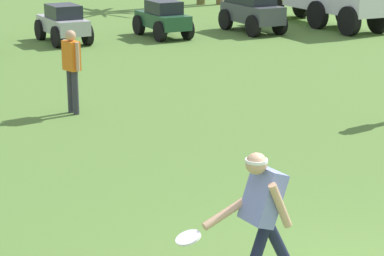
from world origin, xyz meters
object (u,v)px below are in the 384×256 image
frisbee_in_flight (188,238)px  teammate_near_sideline (72,64)px  parked_car_slot_e (252,9)px  parked_car_slot_c (63,23)px  parked_car_slot_d (163,18)px  frisbee_thrower (263,213)px

frisbee_in_flight → teammate_near_sideline: teammate_near_sideline is taller
parked_car_slot_e → frisbee_in_flight: bearing=-118.6°
frisbee_in_flight → parked_car_slot_c: parked_car_slot_c is taller
frisbee_in_flight → parked_car_slot_d: size_ratio=0.11×
teammate_near_sideline → parked_car_slot_d: 9.17m
frisbee_in_flight → parked_car_slot_c: bearing=81.5°
parked_car_slot_d → frisbee_in_flight: bearing=-109.2°
parked_car_slot_d → parked_car_slot_c: bearing=177.4°
frisbee_in_flight → parked_car_slot_c: (2.29, 15.35, -0.08)m
frisbee_thrower → parked_car_slot_e: 16.94m
frisbee_thrower → parked_car_slot_e: (7.49, 15.19, -0.08)m
frisbee_thrower → parked_car_slot_c: frisbee_thrower is taller
teammate_near_sideline → parked_car_slot_e: size_ratio=0.63×
frisbee_thrower → parked_car_slot_e: bearing=63.8°
frisbee_in_flight → parked_car_slot_d: (5.30, 15.22, -0.08)m
parked_car_slot_c → parked_car_slot_e: (5.95, -0.23, 0.16)m
parked_car_slot_c → parked_car_slot_e: 5.95m
frisbee_thrower → teammate_near_sideline: teammate_near_sideline is taller
parked_car_slot_c → parked_car_slot_e: parked_car_slot_e is taller
frisbee_thrower → parked_car_slot_d: (4.55, 15.29, -0.24)m
frisbee_thrower → teammate_near_sideline: (-0.10, 7.39, 0.14)m
frisbee_thrower → frisbee_in_flight: frisbee_thrower is taller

